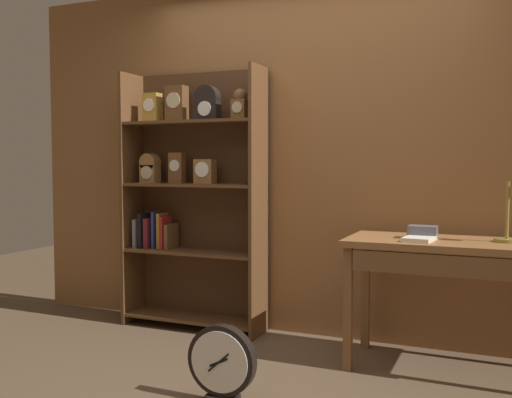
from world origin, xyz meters
TOP-DOWN VIEW (x-y plane):
  - back_wood_panel at (0.00, 1.36)m, footprint 4.80×0.05m
  - bookshelf at (-0.91, 1.18)m, footprint 1.10×0.31m
  - workbench at (0.95, 0.94)m, footprint 1.14×0.57m
  - toolbox_small at (0.82, 0.98)m, footprint 0.17×0.12m
  - open_repair_manual at (0.82, 0.86)m, footprint 0.18×0.24m
  - round_clock_large at (-0.05, -0.01)m, footprint 0.37×0.11m

SIDE VIEW (x-z plane):
  - round_clock_large at x=-0.05m, z-range 0.00..0.42m
  - workbench at x=0.95m, z-range 0.29..1.08m
  - open_repair_manual at x=0.82m, z-range 0.79..0.82m
  - toolbox_small at x=0.82m, z-range 0.79..0.87m
  - bookshelf at x=-0.91m, z-range 0.06..2.00m
  - back_wood_panel at x=0.00m, z-range 0.00..2.60m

